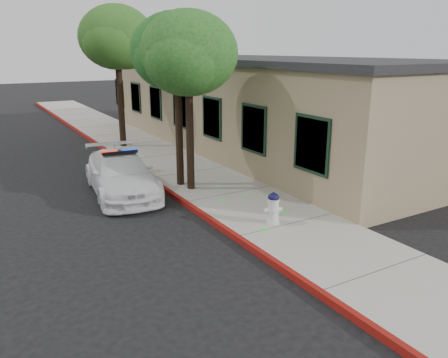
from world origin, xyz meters
TOP-DOWN VIEW (x-y plane):
  - ground at (0.00, 0.00)m, footprint 120.00×120.00m
  - sidewalk at (1.60, 3.00)m, footprint 3.20×60.00m
  - red_curb at (0.06, 3.00)m, footprint 0.14×60.00m
  - clapboard_building at (6.69, 9.00)m, footprint 7.30×20.89m
  - police_car at (-1.23, 5.18)m, footprint 2.43×4.86m
  - fire_hydrant at (1.31, 0.26)m, footprint 0.49×0.43m
  - street_tree_near at (0.81, 4.14)m, footprint 3.10×3.11m
  - street_tree_mid at (0.71, 4.79)m, footprint 3.00×3.01m
  - street_tree_far at (1.04, 11.83)m, footprint 3.50×3.43m

SIDE VIEW (x-z plane):
  - ground at x=0.00m, z-range 0.00..0.00m
  - sidewalk at x=1.60m, z-range 0.00..0.15m
  - red_curb at x=0.06m, z-range 0.00..0.16m
  - fire_hydrant at x=1.31m, z-range 0.15..1.01m
  - police_car at x=-1.23m, z-range -0.06..1.42m
  - clapboard_building at x=6.69m, z-range 0.01..4.25m
  - street_tree_near at x=0.81m, z-range 1.54..7.18m
  - street_tree_mid at x=0.71m, z-range 1.58..7.21m
  - street_tree_far at x=1.04m, z-range 1.76..8.15m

